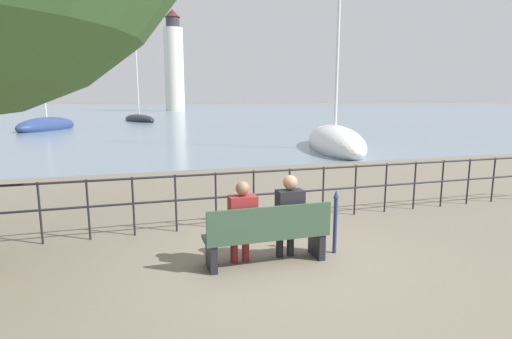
# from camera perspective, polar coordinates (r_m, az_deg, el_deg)

# --- Properties ---
(ground_plane) EXTENTS (1000.00, 1000.00, 0.00)m
(ground_plane) POSITION_cam_1_polar(r_m,az_deg,el_deg) (6.02, 1.45, -13.13)
(ground_plane) COLOR #706656
(harbor_water) EXTENTS (600.00, 300.00, 0.01)m
(harbor_water) POSITION_cam_1_polar(r_m,az_deg,el_deg) (163.51, -16.82, 8.56)
(harbor_water) COLOR slate
(harbor_water) RESTS_ON ground_plane
(park_bench) EXTENTS (1.82, 0.45, 0.90)m
(park_bench) POSITION_cam_1_polar(r_m,az_deg,el_deg) (5.81, 1.67, -9.42)
(park_bench) COLOR #334C38
(park_bench) RESTS_ON ground_plane
(seated_person_left) EXTENTS (0.39, 0.35, 1.24)m
(seated_person_left) POSITION_cam_1_polar(r_m,az_deg,el_deg) (5.71, -1.99, -7.19)
(seated_person_left) COLOR maroon
(seated_person_left) RESTS_ON ground_plane
(seated_person_right) EXTENTS (0.39, 0.35, 1.29)m
(seated_person_right) POSITION_cam_1_polar(r_m,az_deg,el_deg) (5.92, 4.73, -6.32)
(seated_person_right) COLOR black
(seated_person_right) RESTS_ON ground_plane
(promenade_railing) EXTENTS (15.42, 0.04, 1.05)m
(promenade_railing) POSITION_cam_1_polar(r_m,az_deg,el_deg) (7.49, -3.02, -2.96)
(promenade_railing) COLOR black
(promenade_railing) RESTS_ON ground_plane
(closed_umbrella) EXTENTS (0.09, 0.09, 1.00)m
(closed_umbrella) POSITION_cam_1_polar(r_m,az_deg,el_deg) (6.31, 11.27, -6.85)
(closed_umbrella) COLOR navy
(closed_umbrella) RESTS_ON ground_plane
(sailboat_0) EXTENTS (4.50, 8.44, 12.44)m
(sailboat_0) POSITION_cam_1_polar(r_m,az_deg,el_deg) (19.87, 11.16, 3.92)
(sailboat_0) COLOR white
(sailboat_0) RESTS_ON ground_plane
(sailboat_1) EXTENTS (4.33, 7.20, 9.61)m
(sailboat_1) POSITION_cam_1_polar(r_m,az_deg,el_deg) (48.14, -16.34, 6.95)
(sailboat_1) COLOR black
(sailboat_1) RESTS_ON ground_plane
(sailboat_5) EXTENTS (4.74, 7.51, 9.16)m
(sailboat_5) POSITION_cam_1_polar(r_m,az_deg,el_deg) (36.92, -27.67, 5.54)
(sailboat_5) COLOR navy
(sailboat_5) RESTS_ON ground_plane
(harbor_lighthouse) EXTENTS (4.37, 4.37, 22.71)m
(harbor_lighthouse) POSITION_cam_1_polar(r_m,az_deg,el_deg) (96.65, -11.63, 14.48)
(harbor_lighthouse) COLOR silver
(harbor_lighthouse) RESTS_ON ground_plane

